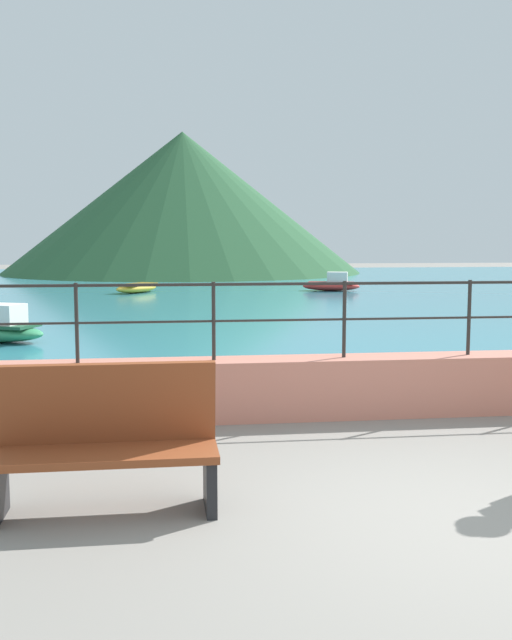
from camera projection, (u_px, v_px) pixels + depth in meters
name	position (u px, v px, depth m)	size (l,w,h in m)	color
ground_plane	(449.00, 518.00, 5.34)	(120.00, 120.00, 0.00)	gray
promenade_wall	(343.00, 386.00, 8.46)	(20.00, 0.56, 0.70)	tan
railing	(344.00, 305.00, 8.35)	(18.44, 0.04, 0.90)	#282623
lake_water	(213.00, 288.00, 30.81)	(64.00, 44.32, 0.06)	teal
hill_main	(183.00, 203.00, 45.49)	(22.65, 22.65, 8.92)	#285633
bench_main	(105.00, 439.00, 5.46)	(1.70, 0.56, 1.13)	brown
boat_2	(137.00, 288.00, 27.80)	(2.02, 2.41, 0.36)	gold
boat_4	(332.00, 284.00, 28.89)	(2.46, 1.52, 0.76)	red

